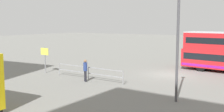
{
  "coord_description": "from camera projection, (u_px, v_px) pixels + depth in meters",
  "views": [
    {
      "loc": [
        -8.93,
        23.81,
        4.75
      ],
      "look_at": [
        2.85,
        5.44,
        2.1
      ],
      "focal_mm": 43.96,
      "sensor_mm": 36.0,
      "label": 1
    }
  ],
  "objects": [
    {
      "name": "street_lamp",
      "position": [
        178.0,
        33.0,
        16.13
      ],
      "size": [
        0.36,
        0.36,
        7.19
      ],
      "color": "#4C4C51",
      "rests_on": "ground"
    },
    {
      "name": "pedestrian_near_railing",
      "position": [
        85.0,
        69.0,
        22.17
      ],
      "size": [
        0.44,
        0.44,
        1.81
      ],
      "color": "black",
      "rests_on": "ground"
    },
    {
      "name": "info_sign",
      "position": [
        45.0,
        55.0,
        25.97
      ],
      "size": [
        1.03,
        0.14,
        2.49
      ],
      "color": "slate",
      "rests_on": "ground"
    },
    {
      "name": "ground_plane",
      "position": [
        170.0,
        75.0,
        25.26
      ],
      "size": [
        160.0,
        160.0,
        0.0
      ],
      "primitive_type": "plane",
      "color": "slate"
    },
    {
      "name": "pedestrian_railing",
      "position": [
        88.0,
        71.0,
        23.02
      ],
      "size": [
        7.01,
        0.35,
        1.08
      ],
      "color": "gray",
      "rests_on": "ground"
    }
  ]
}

